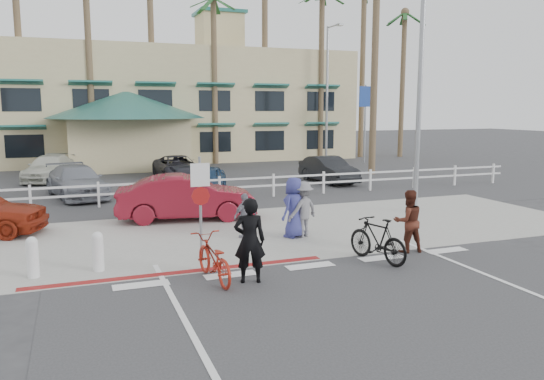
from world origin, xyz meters
name	(u,v)px	position (x,y,z in m)	size (l,w,h in m)	color
ground	(321,274)	(0.00, 0.00, 0.00)	(140.00, 140.00, 0.00)	#333335
bike_path	(365,303)	(0.00, -2.00, 0.00)	(12.00, 16.00, 0.01)	#333335
sidewalk_plaza	(258,232)	(0.00, 4.50, 0.01)	(22.00, 7.00, 0.01)	gray
cross_street	(223,209)	(0.00, 8.50, 0.00)	(40.00, 5.00, 0.01)	#333335
parking_lot	(177,178)	(0.00, 18.00, 0.00)	(50.00, 16.00, 0.01)	#333335
curb_red	(182,272)	(-3.00, 1.20, 0.01)	(7.00, 0.25, 0.02)	maroon
rail_fence	(222,188)	(0.50, 10.50, 0.50)	(29.40, 0.16, 1.00)	silver
building	(170,84)	(2.00, 31.00, 5.65)	(28.00, 16.00, 11.30)	beige
sign_post	(200,202)	(-2.30, 2.20, 1.45)	(0.50, 0.10, 2.90)	gray
bollard_0	(98,252)	(-4.80, 2.00, 0.47)	(0.26, 0.26, 0.95)	silver
bollard_1	(33,257)	(-6.20, 2.00, 0.47)	(0.26, 0.26, 0.95)	silver
streetlight_0	(420,88)	(6.50, 5.50, 4.50)	(0.60, 2.00, 9.00)	gray
streetlight_1	(327,95)	(12.00, 24.00, 4.75)	(0.60, 2.00, 9.50)	gray
info_sign	(365,123)	(14.00, 22.00, 2.80)	(1.20, 0.16, 5.60)	navy
palm_2	(18,39)	(-8.00, 26.00, 8.00)	(4.00, 4.00, 16.00)	#1A441F
palm_3	(89,56)	(-4.00, 25.00, 7.00)	(4.00, 4.00, 14.00)	#1A441F
palm_4	(152,52)	(0.00, 26.00, 7.50)	(4.00, 4.00, 15.00)	#1A441F
palm_5	(214,68)	(4.00, 25.00, 6.50)	(4.00, 4.00, 13.00)	#1A441F
palm_6	(265,42)	(8.00, 26.00, 8.50)	(4.00, 4.00, 17.00)	#1A441F
palm_7	(321,64)	(12.00, 25.00, 7.00)	(4.00, 4.00, 14.00)	#1A441F
palm_8	(363,60)	(16.00, 26.00, 7.50)	(4.00, 4.00, 15.00)	#1A441F
palm_9	(403,73)	(19.00, 25.00, 6.50)	(4.00, 4.00, 13.00)	#1A441F
palm_11	(375,51)	(11.00, 16.00, 7.00)	(4.00, 4.00, 14.00)	#1A441F
bike_red	(213,259)	(-2.45, 0.37, 0.51)	(0.68, 1.94, 1.02)	maroon
rider_red	(250,241)	(-1.73, -0.01, 0.94)	(0.69, 0.45, 1.89)	black
bike_black	(377,240)	(1.74, 0.40, 0.56)	(0.53, 1.87, 1.13)	black
rider_black	(408,221)	(2.97, 0.90, 0.83)	(0.81, 0.63, 1.67)	#4D2015
pedestrian_a	(303,209)	(1.04, 3.41, 0.83)	(1.07, 0.62, 1.66)	slate
pedestrian_child	(245,216)	(-0.60, 3.84, 0.67)	(0.78, 0.33, 1.34)	gray
pedestrian_b	(294,207)	(0.78, 3.45, 0.90)	(0.88, 0.57, 1.80)	navy
car_white_sedan	(186,198)	(-1.68, 7.07, 0.77)	(1.63, 4.67, 1.54)	maroon
lot_car_1	(77,182)	(-5.15, 13.32, 0.68)	(1.90, 4.68, 1.36)	gray
lot_car_2	(206,180)	(0.35, 12.58, 0.60)	(1.42, 3.54, 1.21)	navy
lot_car_3	(328,170)	(7.03, 13.69, 0.67)	(1.42, 4.06, 1.34)	black
lot_car_4	(50,168)	(-6.44, 19.47, 0.66)	(1.86, 4.58, 1.33)	beige
lot_car_5	(178,167)	(0.08, 18.08, 0.62)	(2.04, 4.43, 1.23)	#26262E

